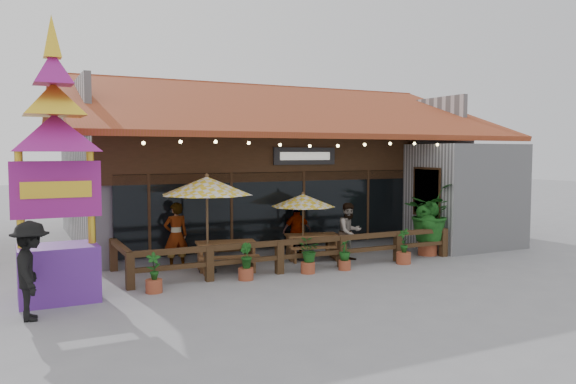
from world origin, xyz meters
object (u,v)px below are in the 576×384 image
thai_sign_tower (55,140)px  tropical_plant (428,214)px  umbrella_left (207,186)px  picnic_table_left (226,251)px  picnic_table_right (312,242)px  umbrella_right (303,201)px  pedestrian (31,271)px

thai_sign_tower → tropical_plant: thai_sign_tower is taller
umbrella_left → picnic_table_left: 1.94m
picnic_table_right → umbrella_left: bearing=-173.4°
umbrella_right → tropical_plant: bearing=-14.5°
picnic_table_left → thai_sign_tower: thai_sign_tower is taller
picnic_table_left → pedestrian: size_ratio=0.97×
picnic_table_left → thai_sign_tower: 5.63m
umbrella_left → tropical_plant: (7.21, -0.68, -1.06)m
picnic_table_right → thai_sign_tower: (-7.46, -1.83, 3.05)m
umbrella_right → picnic_table_right: 1.36m
umbrella_left → umbrella_right: 3.25m
picnic_table_left → tropical_plant: bearing=-6.4°
umbrella_left → thai_sign_tower: size_ratio=0.44×
thai_sign_tower → tropical_plant: size_ratio=2.92×
picnic_table_left → pedestrian: bearing=-151.2°
umbrella_left → tropical_plant: size_ratio=1.29×
umbrella_left → picnic_table_right: (3.52, 0.41, -1.87)m
umbrella_left → umbrella_right: umbrella_left is taller
tropical_plant → pedestrian: (-11.74, -2.06, -0.34)m
umbrella_right → picnic_table_left: umbrella_right is taller
picnic_table_left → picnic_table_right: 2.97m
tropical_plant → pedestrian: size_ratio=1.18×
thai_sign_tower → umbrella_left: bearing=19.8°
picnic_table_right → pedestrian: size_ratio=0.97×
umbrella_right → tropical_plant: size_ratio=1.02×
picnic_table_left → thai_sign_tower: size_ratio=0.28×
picnic_table_right → tropical_plant: (3.68, -1.09, 0.80)m
umbrella_left → umbrella_right: bearing=6.4°
umbrella_right → thai_sign_tower: 7.54m
picnic_table_left → picnic_table_right: bearing=6.7°
pedestrian → picnic_table_right: bearing=-66.0°
thai_sign_tower → picnic_table_right: bearing=13.8°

